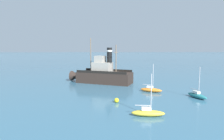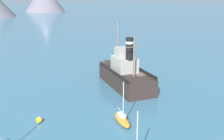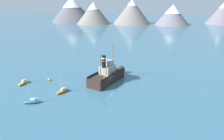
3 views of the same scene
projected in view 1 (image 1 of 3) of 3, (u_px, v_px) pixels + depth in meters
name	position (u px, v px, depth m)	size (l,w,h in m)	color
ground_plane	(113.00, 82.00, 45.17)	(600.00, 600.00, 0.00)	#38667F
old_tugboat	(102.00, 75.00, 44.17)	(8.65, 14.60, 9.90)	#2D231E
sailboat_orange	(151.00, 90.00, 35.19)	(2.62, 3.91, 4.90)	orange
sailboat_yellow	(148.00, 113.00, 22.75)	(1.54, 3.90, 4.90)	gold
sailboat_teal	(197.00, 95.00, 30.99)	(3.95, 2.27, 4.90)	#23757A
mooring_buoy	(117.00, 100.00, 28.36)	(0.68, 0.68, 0.68)	yellow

